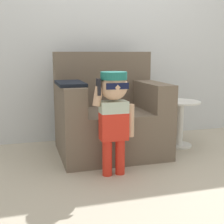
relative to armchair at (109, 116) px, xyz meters
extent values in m
plane|color=#BCB29E|center=(0.17, -0.21, -0.38)|extent=(10.00, 10.00, 0.00)
cube|color=silver|center=(0.17, 0.59, 0.92)|extent=(10.00, 0.05, 2.60)
cube|color=#6B5B4C|center=(0.00, -0.05, -0.15)|extent=(1.03, 0.85, 0.45)
cube|color=#6B5B4C|center=(0.00, 0.27, 0.36)|extent=(1.03, 0.21, 0.57)
cube|color=#6B5B4C|center=(-0.41, -0.16, 0.21)|extent=(0.20, 0.64, 0.27)
cube|color=#6B5B4C|center=(0.42, -0.16, 0.21)|extent=(0.20, 0.64, 0.27)
cube|color=black|center=(-0.41, -0.16, 0.36)|extent=(0.24, 0.47, 0.03)
cylinder|color=red|center=(-0.19, -0.62, -0.22)|extent=(0.08, 0.08, 0.31)
cylinder|color=red|center=(-0.08, -0.62, -0.22)|extent=(0.08, 0.08, 0.31)
cube|color=red|center=(-0.13, -0.62, 0.04)|extent=(0.22, 0.13, 0.22)
cube|color=#B7C6B2|center=(-0.13, -0.62, 0.20)|extent=(0.22, 0.13, 0.10)
sphere|color=tan|center=(-0.13, -0.62, 0.37)|extent=(0.22, 0.22, 0.22)
cylinder|color=#1E7066|center=(-0.13, -0.62, 0.45)|extent=(0.21, 0.21, 0.06)
cube|color=#1E7066|center=(-0.13, -0.52, 0.43)|extent=(0.13, 0.10, 0.01)
cube|color=#0F1433|center=(-0.13, -0.72, 0.38)|extent=(0.18, 0.01, 0.05)
cylinder|color=tan|center=(0.01, -0.62, 0.08)|extent=(0.06, 0.06, 0.27)
cylinder|color=tan|center=(-0.26, -0.62, 0.29)|extent=(0.09, 0.06, 0.16)
cube|color=black|center=(-0.26, -0.63, 0.37)|extent=(0.02, 0.07, 0.13)
cylinder|color=white|center=(0.79, -0.03, -0.37)|extent=(0.27, 0.27, 0.02)
cylinder|color=white|center=(0.79, -0.03, -0.14)|extent=(0.08, 0.08, 0.48)
cylinder|color=white|center=(0.79, -0.03, 0.11)|extent=(0.42, 0.42, 0.02)
camera|label=1|loc=(-0.84, -3.00, 0.63)|focal=50.00mm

